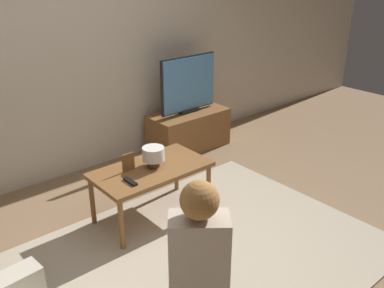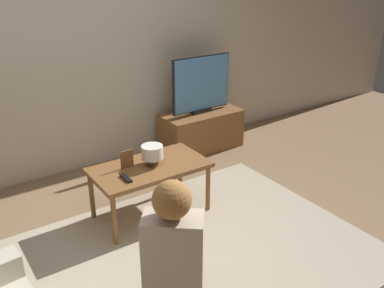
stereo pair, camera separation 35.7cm
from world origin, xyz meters
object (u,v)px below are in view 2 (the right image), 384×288
object	(u,v)px
coffee_table	(150,171)
table_lamp	(152,153)
tv	(201,84)
person_kneeling	(173,256)

from	to	relation	value
coffee_table	table_lamp	world-z (taller)	table_lamp
table_lamp	tv	bearing A→B (deg)	38.88
tv	table_lamp	size ratio (longest dim) A/B	4.11
tv	coffee_table	world-z (taller)	tv
tv	person_kneeling	distance (m)	2.67
tv	coffee_table	bearing A→B (deg)	-141.77
person_kneeling	coffee_table	bearing A→B (deg)	-74.13
coffee_table	person_kneeling	bearing A→B (deg)	-112.88
coffee_table	person_kneeling	world-z (taller)	person_kneeling
coffee_table	table_lamp	size ratio (longest dim) A/B	5.32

